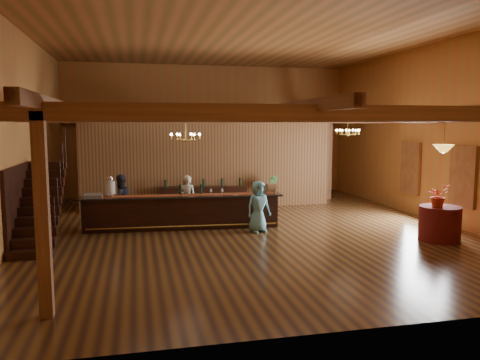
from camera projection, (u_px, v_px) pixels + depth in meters
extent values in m
plane|color=brown|center=(246.00, 228.00, 13.65)|extent=(14.00, 14.00, 0.00)
plane|color=#A35E31|center=(246.00, 34.00, 13.00)|extent=(14.00, 14.00, 0.00)
cube|color=#AD652F|center=(208.00, 131.00, 20.11)|extent=(12.00, 0.10, 5.50)
cube|color=#AD652F|center=(360.00, 143.00, 6.54)|extent=(12.00, 0.10, 5.50)
cube|color=#AD652F|center=(19.00, 135.00, 12.03)|extent=(0.10, 14.00, 5.50)
cube|color=#AD652F|center=(432.00, 133.00, 14.63)|extent=(0.10, 14.00, 5.50)
cube|color=#986339|center=(320.00, 113.00, 7.94)|extent=(11.90, 0.20, 0.28)
cube|color=#986339|center=(277.00, 116.00, 10.37)|extent=(11.90, 0.20, 0.28)
cube|color=#986339|center=(250.00, 117.00, 12.79)|extent=(11.90, 0.20, 0.28)
cube|color=#986339|center=(232.00, 119.00, 15.21)|extent=(11.90, 0.20, 0.28)
cube|color=#986339|center=(218.00, 119.00, 17.64)|extent=(11.90, 0.20, 0.28)
cube|color=#986339|center=(209.00, 120.00, 19.86)|extent=(11.90, 0.20, 0.28)
cube|color=#986339|center=(79.00, 112.00, 12.28)|extent=(0.18, 13.90, 0.22)
cube|color=#986339|center=(246.00, 113.00, 13.26)|extent=(0.18, 13.90, 0.22)
cube|color=#986339|center=(389.00, 114.00, 14.23)|extent=(0.18, 13.90, 0.22)
cube|color=#986339|center=(96.00, 164.00, 16.85)|extent=(0.20, 0.20, 3.20)
cube|color=#986339|center=(329.00, 160.00, 18.80)|extent=(0.20, 0.20, 3.20)
cube|color=#986339|center=(42.00, 217.00, 7.16)|extent=(0.20, 0.20, 3.20)
cube|color=brown|center=(210.00, 165.00, 16.75)|extent=(9.00, 0.18, 3.10)
cube|color=white|center=(463.00, 176.00, 13.21)|extent=(0.12, 1.05, 1.75)
cube|color=white|center=(411.00, 168.00, 15.73)|extent=(0.12, 1.05, 1.75)
cube|color=black|center=(31.00, 254.00, 10.52)|extent=(1.00, 0.28, 0.20)
cube|color=black|center=(33.00, 243.00, 10.77)|extent=(1.00, 0.28, 0.20)
cube|color=black|center=(35.00, 231.00, 11.02)|extent=(1.00, 0.28, 0.20)
cube|color=black|center=(37.00, 221.00, 11.26)|extent=(1.00, 0.28, 0.20)
cube|color=black|center=(39.00, 210.00, 11.51)|extent=(1.00, 0.28, 0.20)
cube|color=black|center=(41.00, 201.00, 11.76)|extent=(1.00, 0.28, 0.20)
cube|color=black|center=(42.00, 191.00, 12.01)|extent=(1.00, 0.28, 0.20)
cube|color=black|center=(44.00, 182.00, 12.26)|extent=(1.00, 0.28, 0.20)
cube|color=black|center=(46.00, 174.00, 12.50)|extent=(1.00, 0.28, 0.20)
cube|color=black|center=(47.00, 165.00, 12.75)|extent=(1.00, 0.28, 0.20)
cube|color=black|center=(239.00, 185.00, 19.13)|extent=(1.20, 0.60, 1.10)
cube|color=olive|center=(165.00, 188.00, 18.49)|extent=(1.00, 0.60, 1.00)
cube|color=black|center=(182.00, 213.00, 13.56)|extent=(5.58, 0.97, 0.92)
cube|color=black|center=(182.00, 196.00, 13.50)|extent=(5.86, 1.11, 0.05)
cube|color=maroon|center=(182.00, 195.00, 13.50)|extent=(5.47, 0.73, 0.01)
cylinder|color=gold|center=(184.00, 226.00, 13.24)|extent=(5.35, 0.40, 0.05)
cylinder|color=silver|center=(111.00, 195.00, 13.24)|extent=(0.18, 0.18, 0.08)
cylinder|color=silver|center=(110.00, 188.00, 13.21)|extent=(0.26, 0.26, 0.36)
sphere|color=silver|center=(110.00, 179.00, 13.18)|extent=(0.18, 0.18, 0.18)
cube|color=gray|center=(93.00, 196.00, 13.08)|extent=(0.50, 0.50, 0.10)
cube|color=olive|center=(266.00, 189.00, 13.80)|extent=(0.06, 0.06, 0.30)
cube|color=olive|center=(275.00, 188.00, 13.87)|extent=(0.06, 0.06, 0.30)
cylinder|color=olive|center=(271.00, 188.00, 13.83)|extent=(0.24, 0.24, 0.24)
cylinder|color=black|center=(180.00, 190.00, 13.59)|extent=(0.07, 0.07, 0.30)
cylinder|color=black|center=(201.00, 189.00, 13.68)|extent=(0.07, 0.07, 0.30)
cube|color=black|center=(204.00, 199.00, 16.35)|extent=(3.05, 0.94, 0.85)
cylinder|color=maroon|center=(440.00, 223.00, 12.13)|extent=(1.04, 1.04, 0.90)
cylinder|color=gold|center=(185.00, 129.00, 12.59)|extent=(0.02, 0.02, 0.61)
sphere|color=gold|center=(186.00, 140.00, 12.62)|extent=(0.12, 0.12, 0.12)
torus|color=gold|center=(186.00, 136.00, 12.61)|extent=(0.80, 0.80, 0.04)
cylinder|color=gold|center=(348.00, 127.00, 15.83)|extent=(0.02, 0.02, 0.53)
sphere|color=gold|center=(347.00, 135.00, 15.86)|extent=(0.12, 0.12, 0.12)
torus|color=gold|center=(348.00, 132.00, 15.85)|extent=(0.80, 0.80, 0.04)
cylinder|color=gold|center=(444.00, 133.00, 11.85)|extent=(0.02, 0.02, 0.80)
cone|color=gold|center=(444.00, 148.00, 11.90)|extent=(0.52, 0.52, 0.20)
imported|color=beige|center=(187.00, 199.00, 14.32)|extent=(0.62, 0.50, 1.48)
imported|color=#22222D|center=(120.00, 201.00, 13.77)|extent=(0.95, 0.89, 1.55)
imported|color=#6EB9C4|center=(258.00, 206.00, 13.10)|extent=(0.80, 0.62, 1.45)
imported|color=#2D4F21|center=(269.00, 192.00, 16.72)|extent=(0.72, 0.60, 1.24)
imported|color=red|center=(438.00, 196.00, 11.94)|extent=(0.65, 0.60, 0.59)
imported|color=gold|center=(439.00, 200.00, 12.13)|extent=(0.19, 0.19, 0.31)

